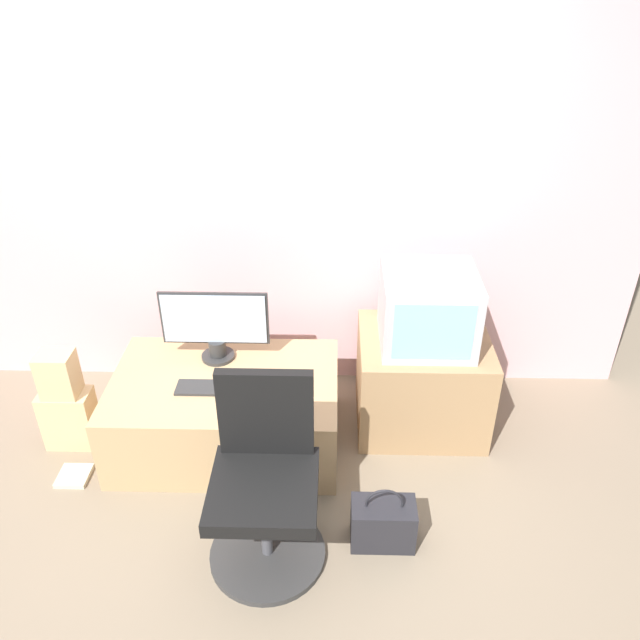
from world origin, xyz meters
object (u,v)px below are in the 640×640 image
handbag (383,523)px  crt_tv (428,309)px  mouse (259,385)px  book (74,476)px  cardboard_box_lower (70,418)px  office_chair (265,487)px  keyboard (211,388)px  main_monitor (215,325)px

handbag → crt_tv: bearing=73.6°
mouse → handbag: bearing=-44.4°
book → cardboard_box_lower: bearing=108.2°
book → mouse: bearing=14.2°
mouse → office_chair: 0.66m
mouse → keyboard: bearing=-175.1°
keyboard → book: size_ratio=2.21×
office_chair → mouse: bearing=98.3°
crt_tv → office_chair: size_ratio=0.55×
mouse → cardboard_box_lower: 1.10m
main_monitor → handbag: bearing=-44.8°
office_chair → book: bearing=159.2°
crt_tv → mouse: bearing=-163.6°
cardboard_box_lower → keyboard: bearing=-3.4°
keyboard → cardboard_box_lower: (-0.82, 0.05, -0.26)m
main_monitor → keyboard: (0.01, -0.29, -0.21)m
keyboard → office_chair: (0.34, -0.63, -0.05)m
handbag → book: 1.65m
keyboard → handbag: bearing=-34.0°
main_monitor → office_chair: size_ratio=0.66×
main_monitor → cardboard_box_lower: 0.96m
main_monitor → crt_tv: 1.15m
main_monitor → crt_tv: (1.14, -0.01, 0.12)m
mouse → book: 1.09m
keyboard → cardboard_box_lower: 0.86m
office_chair → cardboard_box_lower: bearing=149.6°
main_monitor → office_chair: office_chair is taller
main_monitor → mouse: (0.26, -0.27, -0.20)m
crt_tv → cardboard_box_lower: 2.05m
office_chair → book: size_ratio=5.43×
cardboard_box_lower → handbag: size_ratio=1.03×
office_chair → book: office_chair is taller
keyboard → crt_tv: size_ratio=0.74×
mouse → crt_tv: bearing=16.4°
crt_tv → book: size_ratio=2.98×
office_chair → handbag: 0.59m
crt_tv → main_monitor: bearing=179.6°
office_chair → book: (-1.07, 0.41, -0.37)m
keyboard → office_chair: office_chair is taller
main_monitor → mouse: 0.42m
keyboard → office_chair: size_ratio=0.41×
cardboard_box_lower → book: cardboard_box_lower is taller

